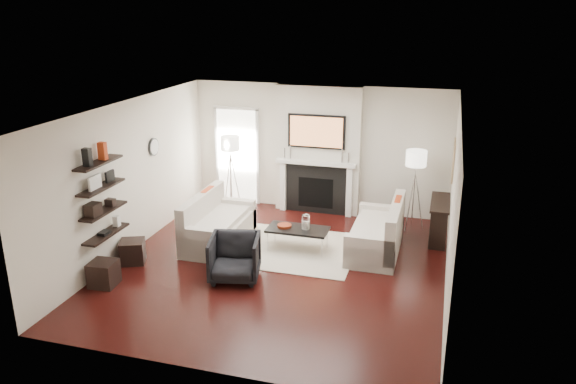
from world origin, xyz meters
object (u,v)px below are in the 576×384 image
(loveseat_left_base, at_px, (219,232))
(coffee_table, at_px, (298,229))
(armchair, at_px, (235,256))
(lamp_left_shade, at_px, (230,143))
(lamp_right_shade, at_px, (416,158))
(loveseat_right_base, at_px, (375,240))
(ottoman_near, at_px, (133,251))

(loveseat_left_base, height_order, coffee_table, same)
(armchair, relative_size, lamp_left_shade, 2.01)
(loveseat_left_base, xyz_separation_m, lamp_right_shade, (3.41, 1.72, 1.24))
(armchair, height_order, lamp_left_shade, lamp_left_shade)
(loveseat_left_base, bearing_deg, lamp_left_shade, 104.52)
(loveseat_left_base, distance_m, lamp_right_shade, 4.02)
(loveseat_right_base, relative_size, ottoman_near, 4.50)
(lamp_left_shade, relative_size, lamp_right_shade, 1.00)
(armchair, xyz_separation_m, lamp_right_shade, (2.60, 3.00, 1.05))
(loveseat_left_base, bearing_deg, lamp_right_shade, 26.81)
(loveseat_right_base, relative_size, lamp_left_shade, 4.50)
(loveseat_right_base, xyz_separation_m, coffee_table, (-1.36, -0.34, 0.19))
(loveseat_left_base, height_order, lamp_left_shade, lamp_left_shade)
(coffee_table, relative_size, ottoman_near, 2.75)
(loveseat_left_base, distance_m, ottoman_near, 1.63)
(loveseat_left_base, height_order, lamp_right_shade, lamp_right_shade)
(loveseat_right_base, height_order, lamp_left_shade, lamp_left_shade)
(loveseat_left_base, relative_size, loveseat_right_base, 1.00)
(coffee_table, distance_m, lamp_left_shade, 2.88)
(loveseat_right_base, relative_size, lamp_right_shade, 4.50)
(loveseat_right_base, bearing_deg, lamp_right_shade, 66.81)
(loveseat_left_base, bearing_deg, armchair, -57.63)
(lamp_left_shade, xyz_separation_m, ottoman_near, (-0.62, -3.09, -1.25))
(armchair, height_order, lamp_right_shade, lamp_right_shade)
(loveseat_right_base, bearing_deg, coffee_table, -165.91)
(coffee_table, height_order, ottoman_near, coffee_table)
(coffee_table, bearing_deg, loveseat_right_base, 14.09)
(coffee_table, bearing_deg, ottoman_near, -153.75)
(loveseat_left_base, xyz_separation_m, loveseat_right_base, (2.86, 0.43, 0.00))
(loveseat_right_base, bearing_deg, lamp_left_shade, 156.41)
(lamp_left_shade, bearing_deg, loveseat_left_base, -75.48)
(coffee_table, xyz_separation_m, armchair, (-0.69, -1.37, 0.00))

